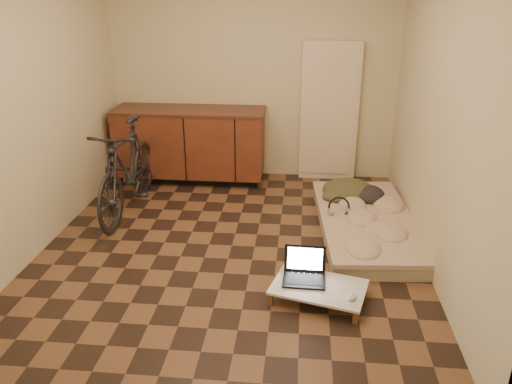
# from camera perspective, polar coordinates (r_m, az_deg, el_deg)

# --- Properties ---
(room_shell) EXTENTS (3.50, 4.00, 2.60)m
(room_shell) POSITION_cam_1_polar(r_m,az_deg,el_deg) (4.31, -3.10, 9.26)
(room_shell) COLOR brown
(room_shell) RESTS_ON ground
(cabinets) EXTENTS (1.84, 0.62, 0.91)m
(cabinets) POSITION_cam_1_polar(r_m,az_deg,el_deg) (6.28, -7.49, 5.45)
(cabinets) COLOR black
(cabinets) RESTS_ON ground
(appliance_panel) EXTENTS (0.70, 0.10, 1.70)m
(appliance_panel) POSITION_cam_1_polar(r_m,az_deg,el_deg) (6.26, 8.38, 8.99)
(appliance_panel) COLOR #F4E1C1
(appliance_panel) RESTS_ON ground
(bicycle) EXTENTS (0.53, 1.70, 1.10)m
(bicycle) POSITION_cam_1_polar(r_m,az_deg,el_deg) (5.43, -14.53, 3.10)
(bicycle) COLOR black
(bicycle) RESTS_ON ground
(futon) EXTENTS (1.05, 1.97, 0.16)m
(futon) POSITION_cam_1_polar(r_m,az_deg,el_deg) (5.13, 12.48, -3.52)
(futon) COLOR #AEA88B
(futon) RESTS_ON ground
(clothing_pile) EXTENTS (0.63, 0.54, 0.24)m
(clothing_pile) POSITION_cam_1_polar(r_m,az_deg,el_deg) (5.52, 11.13, 0.80)
(clothing_pile) COLOR #3D3F25
(clothing_pile) RESTS_ON futon
(headphones) EXTENTS (0.27, 0.26, 0.16)m
(headphones) POSITION_cam_1_polar(r_m,az_deg,el_deg) (5.05, 9.47, -1.64)
(headphones) COLOR black
(headphones) RESTS_ON futon
(lap_desk) EXTENTS (0.81, 0.63, 0.12)m
(lap_desk) POSITION_cam_1_polar(r_m,az_deg,el_deg) (3.99, 7.18, -10.79)
(lap_desk) COLOR brown
(lap_desk) RESTS_ON ground
(laptop) EXTENTS (0.34, 0.31, 0.23)m
(laptop) POSITION_cam_1_polar(r_m,az_deg,el_deg) (4.05, 5.54, -9.14)
(laptop) COLOR black
(laptop) RESTS_ON lap_desk
(mouse) EXTENTS (0.09, 0.12, 0.04)m
(mouse) POSITION_cam_1_polar(r_m,az_deg,el_deg) (3.87, 10.89, -11.68)
(mouse) COLOR silver
(mouse) RESTS_ON lap_desk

